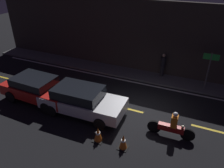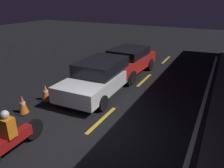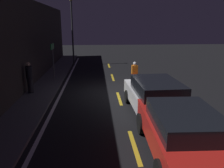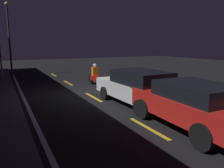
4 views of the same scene
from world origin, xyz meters
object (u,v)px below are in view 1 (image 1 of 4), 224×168
taxi_red (37,88)px  traffic_cone_mid (123,142)px  shop_sign (210,64)px  motorcycle (171,127)px  traffic_cone_near (98,134)px  sedan_white (82,100)px  pedestrian (163,65)px

taxi_red → traffic_cone_mid: size_ratio=5.85×
traffic_cone_mid → shop_sign: size_ratio=0.30×
taxi_red → motorcycle: (7.71, -0.02, -0.22)m
traffic_cone_near → traffic_cone_mid: 1.21m
traffic_cone_near → sedan_white: bearing=138.2°
taxi_red → traffic_cone_near: 5.05m
taxi_red → traffic_cone_near: bearing=-17.0°
shop_sign → pedestrian: bearing=166.0°
sedan_white → motorcycle: 4.73m
motorcycle → traffic_cone_near: size_ratio=3.00×
sedan_white → traffic_cone_near: (1.78, -1.59, -0.43)m
traffic_cone_near → shop_sign: 8.05m
motorcycle → sedan_white: bearing=178.5°
traffic_cone_near → pedestrian: bearing=80.6°
sedan_white → traffic_cone_mid: size_ratio=6.28×
taxi_red → pedestrian: size_ratio=2.60×
traffic_cone_mid → taxi_red: bearing=164.9°
taxi_red → shop_sign: shop_sign is taller
traffic_cone_near → pedestrian: size_ratio=0.44×
sedan_white → traffic_cone_mid: sedan_white is taller
shop_sign → sedan_white: bearing=-138.7°
motorcycle → pedestrian: bearing=104.5°
traffic_cone_mid → pedestrian: (0.03, 7.46, 0.59)m
sedan_white → motorcycle: size_ratio=2.10×
taxi_red → shop_sign: bearing=31.9°
taxi_red → pedestrian: (6.00, 5.85, 0.16)m
sedan_white → traffic_cone_near: 2.42m
taxi_red → sedan_white: 2.99m
taxi_red → motorcycle: taxi_red is taller
sedan_white → pedestrian: 6.62m
motorcycle → traffic_cone_near: bearing=-153.2°
traffic_cone_near → pedestrian: 7.61m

